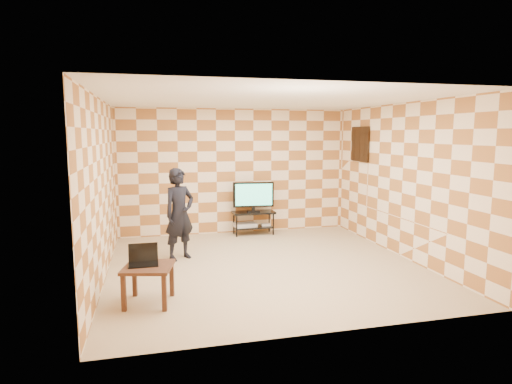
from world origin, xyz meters
TOP-DOWN VIEW (x-y plane):
  - floor at (0.00, 0.00)m, footprint 5.00×5.00m
  - wall_back at (0.00, 2.50)m, footprint 5.00×0.02m
  - wall_front at (0.00, -2.50)m, footprint 5.00×0.02m
  - wall_left at (-2.50, 0.00)m, footprint 0.02×5.00m
  - wall_right at (2.50, 0.00)m, footprint 0.02×5.00m
  - ceiling at (0.00, 0.00)m, footprint 5.00×5.00m
  - wall_art at (2.47, 1.55)m, footprint 0.04×0.72m
  - tv_stand at (0.34, 2.20)m, footprint 0.91×0.41m
  - tv at (0.34, 2.20)m, footprint 0.88×0.19m
  - dvd_player at (0.15, 2.23)m, footprint 0.50×0.38m
  - game_console at (0.62, 2.22)m, footprint 0.20×0.15m
  - side_table at (-1.86, -1.18)m, footprint 0.72×0.72m
  - laptop at (-1.91, -1.09)m, footprint 0.37×0.29m
  - person at (-1.33, 0.72)m, footprint 0.69×0.62m

SIDE VIEW (x-z plane):
  - floor at x=0.00m, z-range 0.00..0.00m
  - game_console at x=0.62m, z-range 0.17..0.22m
  - dvd_player at x=0.15m, z-range 0.17..0.25m
  - tv_stand at x=0.34m, z-range 0.11..0.61m
  - side_table at x=-1.86m, z-range 0.16..0.66m
  - laptop at x=-1.91m, z-range 0.43..0.68m
  - person at x=-1.33m, z-range 0.00..1.59m
  - tv at x=0.34m, z-range 0.53..1.18m
  - wall_back at x=0.00m, z-range 0.00..2.70m
  - wall_front at x=0.00m, z-range 0.00..2.70m
  - wall_left at x=-2.50m, z-range 0.00..2.70m
  - wall_right at x=2.50m, z-range 0.00..2.70m
  - wall_art at x=2.47m, z-range 1.59..2.31m
  - ceiling at x=0.00m, z-range 2.69..2.71m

